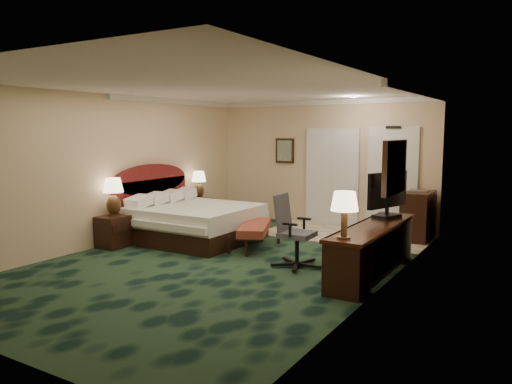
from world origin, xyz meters
The scene contains 23 objects.
floor centered at (0.00, 0.00, 0.00)m, with size 5.00×7.50×0.00m, color black.
ceiling centered at (0.00, 0.00, 2.70)m, with size 5.00×7.50×0.00m, color silver.
wall_back centered at (0.00, 3.75, 1.35)m, with size 5.00×0.00×2.70m, color beige.
wall_left centered at (-2.50, 0.00, 1.35)m, with size 0.00×7.50×2.70m, color beige.
wall_right centered at (2.50, 0.00, 1.35)m, with size 0.00×7.50×2.70m, color beige.
crown_molding centered at (0.00, 0.00, 2.65)m, with size 5.00×7.50×0.10m, color silver, non-canonical shape.
tile_patch centered at (0.90, 2.90, 0.01)m, with size 3.20×1.70×0.01m, color tan.
headboard centered at (-2.44, 1.00, 0.70)m, with size 0.12×2.00×1.40m, color #430808, non-canonical shape.
entry_door centered at (1.55, 3.72, 1.05)m, with size 1.02×0.06×2.18m, color silver.
closet_doors centered at (0.25, 3.71, 1.05)m, with size 1.20×0.06×2.10m, color silver.
wall_art centered at (-0.90, 3.71, 1.60)m, with size 0.45×0.06×0.55m, color #4C7060.
wall_mirror centered at (2.46, 0.60, 1.55)m, with size 0.05×0.95×0.75m, color white.
bed centered at (-1.36, 1.01, 0.33)m, with size 2.08×1.92×0.66m, color white.
nightstand_near centered at (-2.26, -0.18, 0.28)m, with size 0.45×0.51×0.56m, color black.
nightstand_far centered at (-2.25, 2.25, 0.29)m, with size 0.46×0.53×0.58m, color black.
lamp_near centered at (-2.28, -0.13, 0.89)m, with size 0.36×0.36×0.67m, color black, non-canonical shape.
lamp_far centered at (-2.27, 2.30, 0.88)m, with size 0.32×0.32×0.60m, color black, non-canonical shape.
bed_bench centered at (-0.07, 1.03, 0.22)m, with size 0.45×1.30×0.44m, color maroon.
desk centered at (2.21, 0.51, 0.36)m, with size 0.54×2.51×0.72m, color black.
tv centered at (2.19, 1.21, 1.08)m, with size 0.08×0.91×0.71m, color black.
desk_lamp centered at (2.18, -0.54, 1.02)m, with size 0.34×0.34×0.60m, color black, non-canonical shape.
desk_chair centered at (1.10, 0.34, 0.55)m, with size 0.64×0.60×1.10m, color #4E4D56, non-canonical shape.
minibar centered at (2.21, 3.20, 0.46)m, with size 0.48×0.87×0.92m, color black.
Camera 1 is at (4.38, -6.28, 2.06)m, focal length 35.00 mm.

